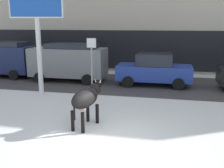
{
  "coord_description": "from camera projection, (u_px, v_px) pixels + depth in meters",
  "views": [
    {
      "loc": [
        1.78,
        -7.18,
        3.51
      ],
      "look_at": [
        -0.5,
        3.14,
        1.1
      ],
      "focal_mm": 42.93,
      "sensor_mm": 36.0,
      "label": 1
    }
  ],
  "objects": [
    {
      "name": "ground_plane",
      "position": [
        106.0,
        143.0,
        7.99
      ],
      "size": [
        120.0,
        120.0,
        0.0
      ],
      "primitive_type": "plane",
      "color": "white"
    },
    {
      "name": "road_strip",
      "position": [
        138.0,
        84.0,
        15.69
      ],
      "size": [
        60.0,
        5.6,
        0.01
      ],
      "primitive_type": "cube",
      "color": "#423F3F",
      "rests_on": "ground"
    },
    {
      "name": "cow_black",
      "position": [
        86.0,
        99.0,
        9.12
      ],
      "size": [
        0.9,
        1.94,
        1.54
      ],
      "color": "black",
      "rests_on": "ground"
    },
    {
      "name": "billboard",
      "position": [
        36.0,
        6.0,
        12.59
      ],
      "size": [
        2.49,
        0.8,
        5.56
      ],
      "color": "silver",
      "rests_on": "ground"
    },
    {
      "name": "car_navy_van",
      "position": [
        1.0,
        58.0,
        17.82
      ],
      "size": [
        4.61,
        2.14,
        2.32
      ],
      "color": "#19234C",
      "rests_on": "ground"
    },
    {
      "name": "car_grey_van",
      "position": [
        69.0,
        61.0,
        16.44
      ],
      "size": [
        4.61,
        2.14,
        2.32
      ],
      "color": "slate",
      "rests_on": "ground"
    },
    {
      "name": "car_blue_sedan",
      "position": [
        154.0,
        70.0,
        15.3
      ],
      "size": [
        4.21,
        2.0,
        1.84
      ],
      "color": "#233D9E",
      "rests_on": "ground"
    },
    {
      "name": "pedestrian_near_billboard",
      "position": [
        16.0,
        59.0,
        20.18
      ],
      "size": [
        0.36,
        0.24,
        1.73
      ],
      "color": "#282833",
      "rests_on": "ground"
    },
    {
      "name": "street_sign",
      "position": [
        92.0,
        63.0,
        12.74
      ],
      "size": [
        0.44,
        0.08,
        2.82
      ],
      "color": "gray",
      "rests_on": "ground"
    }
  ]
}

